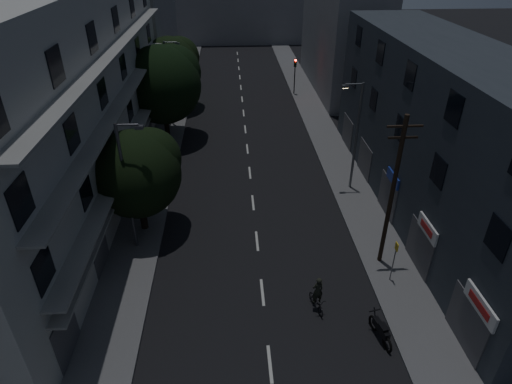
{
  "coord_description": "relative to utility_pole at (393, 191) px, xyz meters",
  "views": [
    {
      "loc": [
        -1.4,
        -10.37,
        16.55
      ],
      "look_at": [
        0.0,
        12.0,
        3.0
      ],
      "focal_mm": 30.0,
      "sensor_mm": 36.0,
      "label": 1
    }
  ],
  "objects": [
    {
      "name": "building_far_left",
      "position": [
        -19.05,
        39.44,
        3.13
      ],
      "size": [
        6.0,
        20.0,
        16.0
      ],
      "primitive_type": "cube",
      "color": "slate",
      "rests_on": "ground"
    },
    {
      "name": "building_far_end",
      "position": [
        -7.05,
        61.44,
        0.13
      ],
      "size": [
        24.0,
        8.0,
        10.0
      ],
      "primitive_type": "cube",
      "color": "slate",
      "rests_on": "ground"
    },
    {
      "name": "sidewalk_left",
      "position": [
        -14.55,
        16.44,
        -4.79
      ],
      "size": [
        3.0,
        90.0,
        0.15
      ],
      "primitive_type": "cube",
      "color": "#565659",
      "rests_on": "ground"
    },
    {
      "name": "sidewalk_right",
      "position": [
        0.45,
        16.44,
        -4.79
      ],
      "size": [
        3.0,
        90.0,
        0.15
      ],
      "primitive_type": "cube",
      "color": "#565659",
      "rests_on": "ground"
    },
    {
      "name": "bus_stop_sign",
      "position": [
        0.06,
        -1.68,
        -2.98
      ],
      "size": [
        0.06,
        0.35,
        2.52
      ],
      "color": "#595B60",
      "rests_on": "sidewalk_right"
    },
    {
      "name": "utility_pole",
      "position": [
        0.0,
        0.0,
        0.0
      ],
      "size": [
        1.8,
        0.24,
        9.0
      ],
      "color": "black",
      "rests_on": "sidewalk_right"
    },
    {
      "name": "tree_far",
      "position": [
        -14.54,
        26.92,
        -0.01
      ],
      "size": [
        6.08,
        6.08,
        7.52
      ],
      "color": "black",
      "rests_on": "sidewalk_left"
    },
    {
      "name": "ground",
      "position": [
        -7.05,
        16.44,
        -4.87
      ],
      "size": [
        160.0,
        160.0,
        0.0
      ],
      "primitive_type": "plane",
      "color": "black",
      "rests_on": "ground"
    },
    {
      "name": "traffic_signal_far_left",
      "position": [
        -13.55,
        31.48,
        -1.77
      ],
      "size": [
        0.28,
        0.37,
        4.1
      ],
      "color": "black",
      "rests_on": "sidewalk_left"
    },
    {
      "name": "traffic_signal_far_right",
      "position": [
        -0.79,
        30.62,
        -1.77
      ],
      "size": [
        0.28,
        0.37,
        4.1
      ],
      "color": "black",
      "rests_on": "sidewalk_right"
    },
    {
      "name": "building_far_right",
      "position": [
        4.95,
        33.44,
        1.63
      ],
      "size": [
        6.0,
        20.0,
        13.0
      ],
      "primitive_type": "cube",
      "color": "slate",
      "rests_on": "ground"
    },
    {
      "name": "street_lamp_right",
      "position": [
        0.28,
        8.49,
        -0.27
      ],
      "size": [
        1.51,
        0.25,
        8.0
      ],
      "color": "#5A5E62",
      "rests_on": "sidewalk_right"
    },
    {
      "name": "lane_markings",
      "position": [
        -7.05,
        22.69,
        -4.86
      ],
      "size": [
        0.15,
        60.5,
        0.01
      ],
      "color": "beige",
      "rests_on": "ground"
    },
    {
      "name": "motorcycle",
      "position": [
        -1.71,
        -5.46,
        -4.34
      ],
      "size": [
        0.72,
        2.05,
        1.33
      ],
      "rotation": [
        0.0,
        0.0,
        0.21
      ],
      "color": "black",
      "rests_on": "ground"
    },
    {
      "name": "cyclist",
      "position": [
        -4.38,
        -3.38,
        -4.18
      ],
      "size": [
        0.95,
        1.71,
        2.05
      ],
      "rotation": [
        0.0,
        0.0,
        0.25
      ],
      "color": "black",
      "rests_on": "ground"
    },
    {
      "name": "tree_near",
      "position": [
        -14.2,
        4.19,
        -0.53
      ],
      "size": [
        5.43,
        5.43,
        6.7
      ],
      "color": "black",
      "rests_on": "sidewalk_left"
    },
    {
      "name": "street_lamp_left_far",
      "position": [
        -14.24,
        22.13,
        -0.27
      ],
      "size": [
        1.51,
        0.25,
        8.0
      ],
      "color": "#575A5F",
      "rests_on": "sidewalk_left"
    },
    {
      "name": "tree_mid",
      "position": [
        -14.32,
        18.63,
        0.56
      ],
      "size": [
        6.87,
        6.87,
        8.45
      ],
      "color": "black",
      "rests_on": "sidewalk_left"
    },
    {
      "name": "street_lamp_left_near",
      "position": [
        -14.35,
        2.29,
        -0.27
      ],
      "size": [
        1.51,
        0.25,
        8.0
      ],
      "color": "#515158",
      "rests_on": "sidewalk_left"
    },
    {
      "name": "building_right",
      "position": [
        4.94,
        5.44,
        0.63
      ],
      "size": [
        6.19,
        28.0,
        11.0
      ],
      "color": "#282F37",
      "rests_on": "ground"
    },
    {
      "name": "building_left",
      "position": [
        -19.03,
        9.44,
        2.13
      ],
      "size": [
        7.0,
        36.0,
        14.0
      ],
      "color": "#ABABA5",
      "rests_on": "ground"
    }
  ]
}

